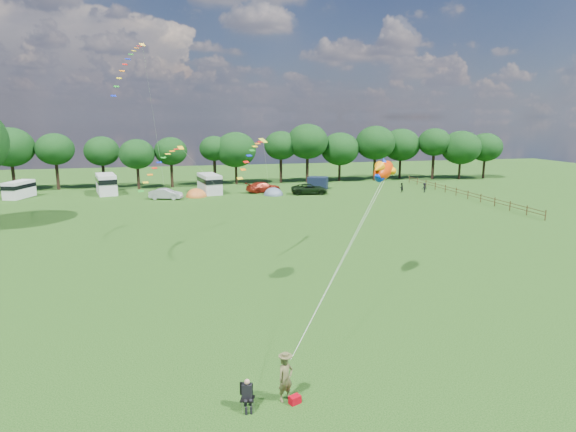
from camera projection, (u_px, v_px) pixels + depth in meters
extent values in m
plane|color=black|center=(317.00, 304.00, 29.93)|extent=(180.00, 180.00, 0.00)
cylinder|color=black|center=(14.00, 178.00, 75.11)|extent=(0.49, 0.49, 4.21)
ellipsoid|color=black|center=(10.00, 147.00, 74.15)|extent=(7.11, 7.11, 6.05)
cylinder|color=black|center=(58.00, 176.00, 76.79)|extent=(0.49, 0.49, 4.25)
ellipsoid|color=black|center=(55.00, 149.00, 75.92)|extent=(5.86, 5.86, 4.98)
cylinder|color=black|center=(104.00, 176.00, 78.92)|extent=(0.47, 0.47, 3.90)
ellipsoid|color=black|center=(102.00, 151.00, 78.11)|extent=(5.58, 5.58, 4.74)
cylinder|color=black|center=(138.00, 178.00, 77.29)|extent=(0.44, 0.44, 3.56)
ellipsoid|color=black|center=(137.00, 154.00, 76.51)|extent=(5.56, 5.56, 4.73)
cylinder|color=black|center=(172.00, 175.00, 79.32)|extent=(0.47, 0.47, 3.95)
ellipsoid|color=black|center=(171.00, 151.00, 78.52)|extent=(5.33, 5.33, 4.53)
cylinder|color=black|center=(215.00, 172.00, 82.56)|extent=(0.50, 0.50, 4.33)
ellipsoid|color=black|center=(214.00, 148.00, 81.75)|extent=(4.95, 4.95, 4.21)
cylinder|color=black|center=(236.00, 175.00, 83.02)|extent=(0.43, 0.43, 3.31)
ellipsoid|color=black|center=(236.00, 150.00, 82.15)|extent=(7.03, 7.03, 5.98)
cylinder|color=black|center=(281.00, 170.00, 84.87)|extent=(0.50, 0.50, 4.36)
ellipsoid|color=black|center=(281.00, 145.00, 83.99)|extent=(5.84, 5.84, 4.97)
cylinder|color=black|center=(307.00, 170.00, 85.02)|extent=(0.51, 0.51, 4.55)
ellipsoid|color=black|center=(308.00, 141.00, 84.02)|extent=(7.15, 7.15, 6.08)
cylinder|color=black|center=(339.00, 172.00, 87.19)|extent=(0.42, 0.42, 3.21)
ellipsoid|color=black|center=(340.00, 149.00, 86.35)|extent=(6.90, 6.90, 5.86)
cylinder|color=black|center=(374.00, 169.00, 87.88)|extent=(0.48, 0.48, 4.17)
ellipsoid|color=black|center=(375.00, 143.00, 86.92)|extent=(7.16, 7.16, 6.09)
cylinder|color=black|center=(400.00, 169.00, 91.08)|extent=(0.45, 0.45, 3.66)
ellipsoid|color=black|center=(401.00, 145.00, 90.17)|extent=(7.05, 7.05, 5.99)
cylinder|color=black|center=(433.00, 167.00, 89.77)|extent=(0.52, 0.52, 4.65)
ellipsoid|color=black|center=(434.00, 142.00, 88.85)|extent=(5.96, 5.96, 5.06)
cylinder|color=black|center=(459.00, 171.00, 89.68)|extent=(0.42, 0.42, 3.19)
ellipsoid|color=black|center=(461.00, 148.00, 88.81)|extent=(7.23, 7.23, 6.14)
cylinder|color=black|center=(484.00, 169.00, 91.21)|extent=(0.44, 0.44, 3.52)
ellipsoid|color=black|center=(485.00, 147.00, 90.38)|extent=(6.22, 6.22, 5.28)
cylinder|color=#472D19|center=(545.00, 215.00, 53.99)|extent=(0.12, 0.12, 1.20)
cylinder|color=#472D19|center=(527.00, 210.00, 56.86)|extent=(0.12, 0.12, 1.20)
cylinder|color=#472D19|center=(536.00, 210.00, 55.35)|extent=(0.08, 3.00, 0.08)
cylinder|color=#472D19|center=(536.00, 213.00, 55.43)|extent=(0.08, 3.00, 0.08)
cylinder|color=#472D19|center=(510.00, 206.00, 59.72)|extent=(0.12, 0.12, 1.20)
cylinder|color=#472D19|center=(518.00, 205.00, 58.22)|extent=(0.08, 3.00, 0.08)
cylinder|color=#472D19|center=(518.00, 208.00, 58.30)|extent=(0.08, 3.00, 0.08)
cylinder|color=#472D19|center=(495.00, 202.00, 62.58)|extent=(0.12, 0.12, 1.20)
cylinder|color=#472D19|center=(502.00, 201.00, 61.08)|extent=(0.08, 3.00, 0.08)
cylinder|color=#472D19|center=(502.00, 204.00, 61.16)|extent=(0.08, 3.00, 0.08)
cylinder|color=#472D19|center=(481.00, 198.00, 65.45)|extent=(0.12, 0.12, 1.20)
cylinder|color=#472D19|center=(488.00, 197.00, 63.95)|extent=(0.08, 3.00, 0.08)
cylinder|color=#472D19|center=(488.00, 200.00, 64.03)|extent=(0.08, 3.00, 0.08)
cylinder|color=#472D19|center=(468.00, 195.00, 68.31)|extent=(0.12, 0.12, 1.20)
cylinder|color=#472D19|center=(474.00, 194.00, 66.81)|extent=(0.08, 3.00, 0.08)
cylinder|color=#472D19|center=(474.00, 197.00, 66.89)|extent=(0.08, 3.00, 0.08)
cylinder|color=#472D19|center=(456.00, 192.00, 71.18)|extent=(0.12, 0.12, 1.20)
cylinder|color=#472D19|center=(462.00, 191.00, 69.67)|extent=(0.08, 3.00, 0.08)
cylinder|color=#472D19|center=(462.00, 193.00, 69.75)|extent=(0.08, 3.00, 0.08)
cylinder|color=#472D19|center=(445.00, 189.00, 74.04)|extent=(0.12, 0.12, 1.20)
cylinder|color=#472D19|center=(451.00, 188.00, 72.54)|extent=(0.08, 3.00, 0.08)
cylinder|color=#472D19|center=(451.00, 190.00, 72.62)|extent=(0.08, 3.00, 0.08)
cylinder|color=#472D19|center=(435.00, 186.00, 76.90)|extent=(0.12, 0.12, 1.20)
cylinder|color=#472D19|center=(440.00, 185.00, 75.40)|extent=(0.08, 3.00, 0.08)
cylinder|color=#472D19|center=(440.00, 188.00, 75.48)|extent=(0.08, 3.00, 0.08)
cylinder|color=#472D19|center=(426.00, 184.00, 79.77)|extent=(0.12, 0.12, 1.20)
cylinder|color=#472D19|center=(431.00, 183.00, 78.27)|extent=(0.08, 3.00, 0.08)
cylinder|color=#472D19|center=(431.00, 185.00, 78.35)|extent=(0.08, 3.00, 0.08)
cylinder|color=#472D19|center=(417.00, 181.00, 82.63)|extent=(0.12, 0.12, 1.20)
cylinder|color=#472D19|center=(422.00, 180.00, 81.13)|extent=(0.08, 3.00, 0.08)
cylinder|color=#472D19|center=(422.00, 183.00, 81.21)|extent=(0.08, 3.00, 0.08)
cylinder|color=#472D19|center=(409.00, 179.00, 85.50)|extent=(0.12, 0.12, 1.20)
cylinder|color=#472D19|center=(413.00, 178.00, 83.99)|extent=(0.08, 3.00, 0.08)
cylinder|color=#472D19|center=(413.00, 180.00, 84.07)|extent=(0.08, 3.00, 0.08)
imported|color=#9EA3A7|center=(166.00, 194.00, 67.99)|extent=(4.58, 2.79, 1.52)
imported|color=maroon|center=(263.00, 187.00, 74.35)|extent=(5.66, 3.62, 1.58)
imported|color=black|center=(310.00, 189.00, 72.56)|extent=(5.92, 3.26, 1.54)
cube|color=silver|center=(19.00, 189.00, 69.06)|extent=(3.47, 5.25, 2.42)
cube|color=black|center=(19.00, 186.00, 68.96)|extent=(3.53, 5.35, 0.57)
cylinder|color=black|center=(13.00, 197.00, 67.74)|extent=(0.73, 0.45, 0.68)
cylinder|color=black|center=(26.00, 194.00, 70.72)|extent=(0.73, 0.45, 0.68)
cube|color=silver|center=(106.00, 184.00, 72.61)|extent=(3.79, 6.38, 2.98)
cube|color=black|center=(106.00, 180.00, 72.49)|extent=(3.86, 6.51, 0.71)
cylinder|color=black|center=(108.00, 193.00, 71.17)|extent=(0.89, 0.49, 0.84)
cylinder|color=black|center=(106.00, 189.00, 74.49)|extent=(0.89, 0.49, 0.84)
cube|color=#B9B9BC|center=(210.00, 184.00, 73.32)|extent=(3.51, 6.17, 2.90)
cube|color=black|center=(209.00, 180.00, 73.20)|extent=(3.58, 6.29, 0.69)
cylinder|color=black|center=(213.00, 192.00, 71.89)|extent=(0.86, 0.45, 0.82)
cylinder|color=black|center=(207.00, 189.00, 75.17)|extent=(0.86, 0.45, 0.82)
ellipsoid|color=#C06224|center=(196.00, 197.00, 70.32)|extent=(2.93, 3.37, 2.41)
cylinder|color=#C06224|center=(196.00, 196.00, 70.31)|extent=(3.08, 3.08, 0.08)
ellipsoid|color=slate|center=(273.00, 195.00, 71.82)|extent=(2.82, 3.24, 2.20)
cylinder|color=slate|center=(273.00, 195.00, 71.82)|extent=(2.96, 2.96, 0.08)
cube|color=black|center=(318.00, 183.00, 77.70)|extent=(3.87, 3.57, 1.94)
imported|color=brown|center=(285.00, 378.00, 19.60)|extent=(0.84, 0.71, 1.94)
cylinder|color=#99999E|center=(243.00, 408.00, 18.85)|extent=(0.02, 0.02, 0.47)
cylinder|color=#99999E|center=(254.00, 407.00, 18.95)|extent=(0.02, 0.02, 0.47)
cylinder|color=#99999E|center=(241.00, 402.00, 19.27)|extent=(0.02, 0.02, 0.47)
cylinder|color=#99999E|center=(252.00, 400.00, 19.37)|extent=(0.02, 0.02, 0.47)
cube|color=black|center=(247.00, 399.00, 19.06)|extent=(0.67, 0.65, 0.05)
cube|color=black|center=(246.00, 389.00, 19.24)|extent=(0.51, 0.22, 0.56)
cube|color=black|center=(247.00, 391.00, 19.04)|extent=(0.44, 0.36, 0.59)
sphere|color=tan|center=(247.00, 382.00, 18.94)|extent=(0.22, 0.22, 0.22)
cube|color=#A4010F|center=(295.00, 400.00, 19.53)|extent=(0.55, 0.46, 0.33)
ellipsoid|color=red|center=(384.00, 171.00, 31.93)|extent=(2.71, 2.81, 1.64)
ellipsoid|color=#CACF1D|center=(383.00, 172.00, 31.96)|extent=(1.68, 1.75, 0.90)
cone|color=#FF8F00|center=(377.00, 168.00, 30.82)|extent=(1.21, 1.23, 0.86)
cone|color=#0026BD|center=(377.00, 176.00, 30.93)|extent=(1.21, 1.23, 0.86)
cone|color=#0026BD|center=(384.00, 162.00, 31.90)|extent=(0.95, 0.94, 0.73)
sphere|color=white|center=(384.00, 167.00, 32.88)|extent=(0.27, 0.27, 0.27)
sphere|color=black|center=(384.00, 167.00, 32.96)|extent=(0.14, 0.14, 0.14)
cube|color=yellow|center=(142.00, 45.00, 50.84)|extent=(0.72, 0.68, 0.35)
cube|color=red|center=(139.00, 46.00, 50.35)|extent=(0.55, 0.42, 0.10)
cube|color=orange|center=(137.00, 48.00, 49.87)|extent=(0.55, 0.42, 0.11)
cube|color=yellow|center=(134.00, 51.00, 49.41)|extent=(0.55, 0.42, 0.12)
cube|color=#198C1E|center=(131.00, 54.00, 48.97)|extent=(0.55, 0.41, 0.12)
cube|color=#0C1EB2|center=(128.00, 59.00, 48.54)|extent=(0.54, 0.41, 0.13)
cube|color=red|center=(125.00, 64.00, 48.12)|extent=(0.54, 0.40, 0.14)
cube|color=orange|center=(122.00, 71.00, 47.73)|extent=(0.54, 0.40, 0.15)
cube|color=yellow|center=(119.00, 78.00, 47.35)|extent=(0.54, 0.39, 0.16)
cube|color=#198C1E|center=(116.00, 86.00, 46.98)|extent=(0.53, 0.39, 0.16)
cube|color=#0C1EB2|center=(113.00, 96.00, 46.63)|extent=(0.53, 0.38, 0.17)
cube|color=yellow|center=(181.00, 148.00, 46.64)|extent=(0.70, 0.66, 0.34)
cube|color=red|center=(176.00, 149.00, 46.14)|extent=(0.54, 0.40, 0.09)
cube|color=orange|center=(172.00, 151.00, 45.66)|extent=(0.54, 0.40, 0.10)
cube|color=yellow|center=(168.00, 154.00, 45.18)|extent=(0.54, 0.39, 0.11)
cube|color=#198C1E|center=(163.00, 158.00, 44.73)|extent=(0.54, 0.39, 0.12)
cube|color=#0C1EB2|center=(159.00, 162.00, 44.29)|extent=(0.53, 0.39, 0.13)
cube|color=red|center=(155.00, 168.00, 43.86)|extent=(0.53, 0.38, 0.14)
cube|color=orange|center=(150.00, 175.00, 43.46)|extent=(0.53, 0.38, 0.15)
cube|color=yellow|center=(145.00, 182.00, 43.07)|extent=(0.53, 0.37, 0.15)
cube|color=#198C1E|center=(141.00, 191.00, 42.69)|extent=(0.53, 0.37, 0.16)
cube|color=#CDD822|center=(263.00, 141.00, 39.63)|extent=(0.81, 0.80, 0.38)
cube|color=red|center=(260.00, 142.00, 39.06)|extent=(0.57, 0.55, 0.11)
cube|color=orange|center=(258.00, 144.00, 38.50)|extent=(0.57, 0.55, 0.12)
cube|color=yellow|center=(255.00, 146.00, 37.95)|extent=(0.56, 0.54, 0.13)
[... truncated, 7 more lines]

